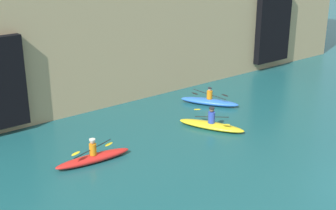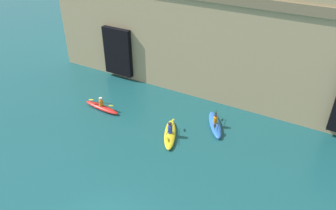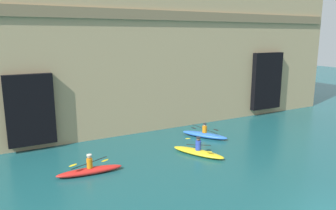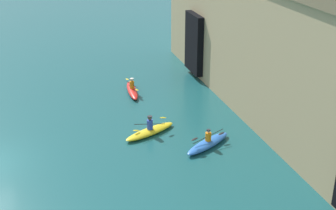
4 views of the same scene
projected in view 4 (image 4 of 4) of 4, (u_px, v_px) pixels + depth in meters
kayak_yellow at (150, 131)px, 27.94m from camera, size 2.30×3.59×1.17m
kayak_red at (132, 90)px, 34.00m from camera, size 3.58×0.92×1.12m
kayak_blue at (208, 143)px, 26.52m from camera, size 2.52×3.43×1.06m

